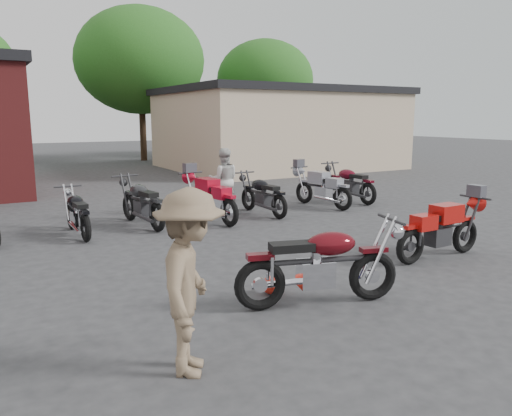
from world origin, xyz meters
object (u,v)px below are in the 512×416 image
vintage_motorcycle (322,259)px  row_bike_3 (141,200)px  helmet (272,285)px  person_tan (190,283)px  row_bike_7 (350,181)px  row_bike_4 (210,196)px  row_bike_2 (77,210)px  person_light (224,180)px  row_bike_5 (262,192)px  row_bike_6 (322,186)px  sportbike (441,226)px

vintage_motorcycle → row_bike_3: 5.98m
helmet → person_tan: bearing=-141.3°
row_bike_7 → row_bike_4: bearing=96.0°
helmet → row_bike_2: size_ratio=0.15×
person_light → row_bike_7: size_ratio=0.81×
row_bike_7 → person_light: bearing=84.0°
row_bike_5 → row_bike_3: bearing=82.8°
vintage_motorcycle → row_bike_5: bearing=82.7°
row_bike_6 → sportbike: bearing=156.5°
person_light → row_bike_3: bearing=34.1°
person_tan → row_bike_3: (1.59, 6.73, -0.31)m
person_tan → row_bike_5: size_ratio=0.94×
person_tan → row_bike_2: bearing=28.9°
person_tan → row_bike_5: 8.02m
person_light → row_bike_2: person_light is taller
helmet → row_bike_6: bearing=47.1°
person_tan → row_bike_7: bearing=-18.5°
person_light → row_bike_7: bearing=-165.3°
row_bike_6 → person_light: bearing=66.5°
row_bike_3 → row_bike_4: row_bike_4 is taller
row_bike_5 → person_light: bearing=37.8°
helmet → row_bike_4: bearing=74.7°
person_tan → row_bike_4: bearing=3.9°
sportbike → row_bike_3: 6.41m
person_light → row_bike_6: bearing=-174.3°
row_bike_2 → row_bike_6: row_bike_6 is taller
person_light → row_bike_6: size_ratio=0.83×
vintage_motorcycle → row_bike_2: vintage_motorcycle is taller
helmet → row_bike_4: row_bike_4 is taller
sportbike → person_tan: 5.54m
person_light → helmet: bearing=89.9°
row_bike_2 → row_bike_6: (6.49, 0.14, 0.05)m
sportbike → helmet: sportbike is taller
row_bike_2 → row_bike_7: bearing=-88.2°
helmet → row_bike_2: (-1.66, 5.05, 0.40)m
vintage_motorcycle → row_bike_2: (-2.01, 5.72, -0.10)m
person_tan → row_bike_6: (6.63, 6.64, -0.33)m
row_bike_6 → row_bike_3: bearing=79.8°
person_tan → helmet: bearing=-21.2°
vintage_motorcycle → row_bike_6: (4.47, 5.86, -0.05)m
row_bike_5 → row_bike_2: bearing=87.0°
row_bike_3 → row_bike_5: (3.07, -0.21, -0.04)m
row_bike_5 → row_bike_7: (3.22, 0.43, 0.03)m
helmet → row_bike_7: size_ratio=0.14×
person_tan → person_light: bearing=1.7°
row_bike_6 → person_tan: bearing=125.9°
sportbike → person_tan: size_ratio=1.09×
row_bike_3 → row_bike_7: bearing=-94.9°
person_light → row_bike_2: 3.92m
row_bike_7 → person_tan: bearing=130.9°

